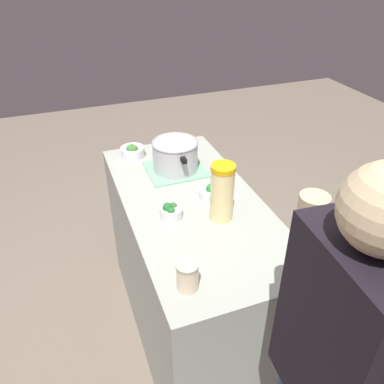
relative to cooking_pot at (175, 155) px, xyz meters
The scene contains 9 objects.
ground_plane 1.07m from the cooking_pot, ahead, with size 8.00×8.00×0.00m, color #706455.
counter_slab 0.64m from the cooking_pot, ahead, with size 1.35×0.64×0.94m, color #969C91.
dish_cloth 0.09m from the cooking_pot, ahead, with size 0.28×0.31×0.01m, color #74B687.
cooking_pot is the anchor object (origin of this frame).
lemonade_pitcher 0.49m from the cooking_pot, ahead, with size 0.11×0.11×0.27m.
mason_jar 0.86m from the cooking_pot, 15.42° to the right, with size 0.08×0.08×0.11m.
broccoli_bowl_front 0.33m from the cooking_pot, 14.26° to the left, with size 0.12×0.12×0.07m.
broccoli_bowl_center 0.43m from the cooking_pot, 21.10° to the right, with size 0.10×0.10×0.08m.
broccoli_bowl_back 0.31m from the cooking_pot, 142.49° to the right, with size 0.14×0.14×0.08m.
Camera 1 is at (1.45, -0.54, 1.99)m, focal length 36.08 mm.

